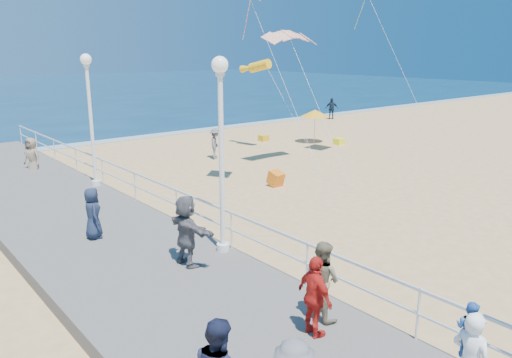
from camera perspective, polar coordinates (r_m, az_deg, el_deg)
ground at (r=17.78m, az=10.41°, el=-4.96°), size 160.00×160.00×0.00m
surf_line at (r=34.26m, az=-16.74°, el=4.17°), size 160.00×1.20×0.04m
boardwalk at (r=13.26m, az=-11.46°, el=-11.08°), size 5.00×44.00×0.40m
railing at (r=14.06m, az=-2.84°, el=-4.64°), size 0.05×42.00×0.55m
lamp_post_mid at (r=13.29m, az=-4.01°, el=4.95°), size 0.44×0.44×5.32m
lamp_post_far at (r=21.20m, az=-18.46°, el=7.86°), size 0.44×0.44×5.32m
toddler_held at (r=8.65m, az=23.18°, el=-15.53°), size 0.37×0.47×0.93m
spectator_1 at (r=10.64m, az=7.55°, el=-11.36°), size 0.64×0.82×1.70m
spectator_3 at (r=10.00m, az=6.76°, el=-13.23°), size 0.54×1.02×1.66m
spectator_4 at (r=15.58m, az=-18.17°, el=-3.73°), size 0.63×0.84×1.55m
spectator_5 at (r=13.06m, az=-7.93°, el=-5.87°), size 0.62×1.77×1.89m
beach_walker_a at (r=27.65m, az=-4.66°, el=4.07°), size 1.18×1.23×1.69m
beach_walker_b at (r=43.95m, az=8.64°, el=7.97°), size 1.07×1.07×1.82m
beach_walker_c at (r=25.83m, az=-24.21°, el=2.28°), size 0.92×1.08×1.87m
box_kite at (r=22.01m, az=2.27°, el=-0.09°), size 0.56×0.72×0.74m
beach_umbrella at (r=32.36m, az=6.76°, el=7.47°), size 1.90×1.90×2.14m
beach_chair_left at (r=32.98m, az=0.87°, el=4.70°), size 0.55×0.55×0.40m
beach_chair_right at (r=32.17m, az=9.44°, el=4.25°), size 0.55×0.55×0.40m
kite_parafoil at (r=25.48m, az=4.01°, el=16.17°), size 3.18×0.94×0.65m
kite_windsock at (r=29.76m, az=0.45°, el=12.80°), size 0.96×2.40×1.02m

